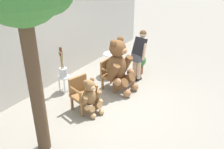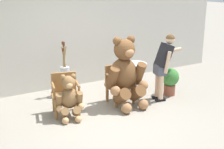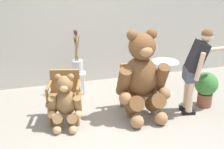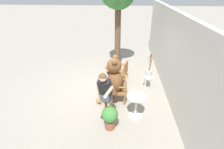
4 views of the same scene
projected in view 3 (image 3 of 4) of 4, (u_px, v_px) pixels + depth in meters
name	position (u px, v px, depth m)	size (l,w,h in m)	color
ground_plane	(112.00, 133.00, 5.11)	(60.00, 60.00, 0.00)	gray
back_wall	(82.00, 20.00, 6.77)	(10.00, 0.16, 2.80)	beige
wooden_chair_left	(65.00, 94.00, 5.41)	(0.67, 0.64, 0.86)	olive
wooden_chair_right	(136.00, 86.00, 5.75)	(0.56, 0.52, 0.86)	olive
teddy_bear_large	(142.00, 76.00, 5.40)	(0.94, 0.88, 1.57)	brown
teddy_bear_small	(65.00, 102.00, 5.14)	(0.58, 0.59, 0.94)	olive
person_visitor	(196.00, 65.00, 5.47)	(0.80, 0.48, 1.56)	black
white_stool	(78.00, 77.00, 6.47)	(0.34, 0.34, 0.46)	silver
brush_bucket	(77.00, 63.00, 6.36)	(0.22, 0.22, 0.89)	silver
round_side_table	(164.00, 74.00, 6.38)	(0.56, 0.56, 0.72)	silver
potted_plant	(206.00, 87.00, 5.89)	(0.44, 0.44, 0.68)	brown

